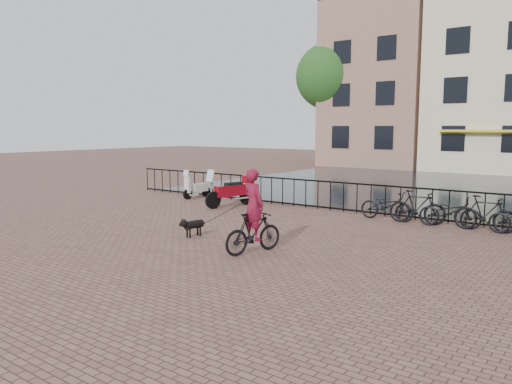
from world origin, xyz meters
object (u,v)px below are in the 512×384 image
Objects in this scene: cyclist at (253,216)px; motorcycle at (230,187)px; dog at (194,227)px; scooter at (197,183)px.

motorcycle is at bearing -31.20° from cyclist.
dog is 7.40m from scooter.
motorcycle is at bearing -16.01° from scooter.
dog is 0.39× the size of motorcycle.
cyclist is at bearing -2.99° from dog.
cyclist is 1.10× the size of motorcycle.
scooter is at bearing 140.72° from dog.
scooter is (-7.34, 5.87, -0.25)m from cyclist.
scooter is at bearing -23.99° from cyclist.
dog is 0.60× the size of scooter.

